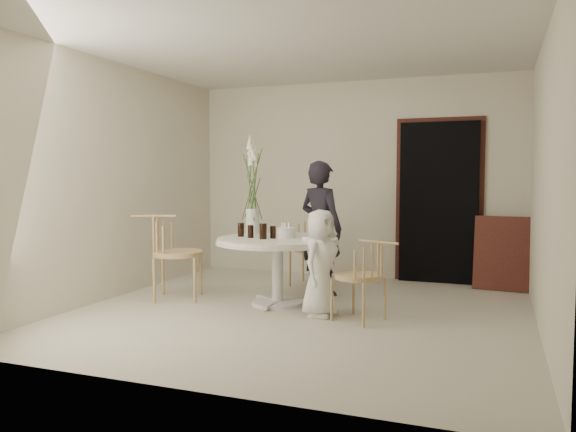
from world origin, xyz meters
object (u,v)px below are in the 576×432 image
(table, at_px, (277,248))
(chair_left, at_px, (166,244))
(flower_vase, at_px, (252,189))
(chair_right, at_px, (368,269))
(chair_far, at_px, (315,241))
(boy, at_px, (320,263))
(birthday_cake, at_px, (285,233))
(girl, at_px, (321,228))

(table, bearing_deg, chair_left, -171.68)
(flower_vase, bearing_deg, table, -36.59)
(chair_right, bearing_deg, chair_far, -126.54)
(chair_right, bearing_deg, boy, -78.71)
(chair_right, height_order, flower_vase, flower_vase)
(chair_right, xyz_separation_m, birthday_cake, (-1.02, 0.44, 0.27))
(boy, relative_size, flower_vase, 0.92)
(table, distance_m, chair_right, 1.17)
(chair_far, xyz_separation_m, boy, (0.58, -1.62, -0.03))
(table, relative_size, girl, 0.84)
(chair_right, distance_m, birthday_cake, 1.14)
(chair_right, relative_size, chair_left, 0.82)
(table, xyz_separation_m, birthday_cake, (0.07, 0.03, 0.17))
(girl, height_order, boy, girl)
(chair_far, bearing_deg, flower_vase, -109.32)
(chair_far, bearing_deg, chair_left, -125.56)
(girl, xyz_separation_m, birthday_cake, (-0.21, -0.65, -0.00))
(chair_left, bearing_deg, chair_right, -116.11)
(birthday_cake, bearing_deg, chair_far, 92.96)
(chair_right, relative_size, flower_vase, 0.69)
(chair_right, bearing_deg, flower_vase, -94.59)
(birthday_cake, bearing_deg, boy, -34.25)
(table, relative_size, birthday_cake, 5.77)
(chair_far, xyz_separation_m, girl, (0.27, -0.61, 0.23))
(flower_vase, bearing_deg, chair_far, 65.25)
(chair_left, xyz_separation_m, flower_vase, (0.84, 0.52, 0.62))
(birthday_cake, bearing_deg, flower_vase, 149.91)
(boy, distance_m, birthday_cake, 0.67)
(chair_far, xyz_separation_m, chair_left, (-1.29, -1.49, 0.07))
(boy, xyz_separation_m, flower_vase, (-1.03, 0.65, 0.71))
(chair_left, xyz_separation_m, birthday_cake, (1.36, 0.22, 0.16))
(chair_right, xyz_separation_m, chair_left, (-2.37, 0.22, 0.11))
(chair_right, height_order, boy, boy)
(boy, bearing_deg, chair_left, 96.02)
(chair_right, bearing_deg, birthday_cake, -92.17)
(chair_right, bearing_deg, table, -89.40)
(table, height_order, chair_far, chair_far)
(table, bearing_deg, flower_vase, 143.41)
(table, relative_size, flower_vase, 1.15)
(chair_right, height_order, girl, girl)
(chair_far, bearing_deg, birthday_cake, -81.61)
(chair_far, xyz_separation_m, chair_right, (1.08, -1.70, -0.04))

